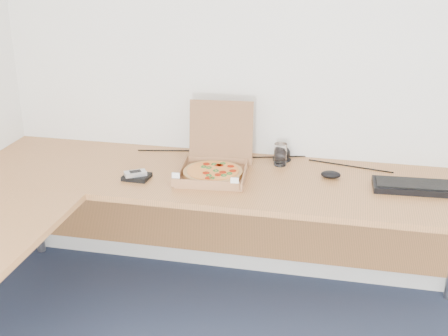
% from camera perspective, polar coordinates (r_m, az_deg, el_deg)
% --- Properties ---
extents(room_shell, '(3.50, 3.50, 2.50)m').
position_cam_1_polar(room_shell, '(1.43, 6.66, -3.88)').
color(room_shell, white).
rests_on(room_shell, ground).
extents(desk, '(2.50, 2.20, 0.73)m').
position_cam_1_polar(desk, '(2.71, -9.17, -4.06)').
color(desk, '#B7743E').
rests_on(desk, ground).
extents(pizza_box, '(0.32, 0.38, 0.33)m').
position_cam_1_polar(pizza_box, '(2.97, -0.97, -0.01)').
color(pizza_box, '#A06B43').
rests_on(pizza_box, desk).
extents(drinking_glass, '(0.07, 0.07, 0.12)m').
position_cam_1_polar(drinking_glass, '(3.10, 5.31, 1.27)').
color(drinking_glass, white).
rests_on(drinking_glass, desk).
extents(keyboard, '(0.46, 0.19, 0.03)m').
position_cam_1_polar(keyboard, '(2.96, 18.20, -1.73)').
color(keyboard, black).
rests_on(keyboard, desk).
extents(mouse, '(0.11, 0.08, 0.04)m').
position_cam_1_polar(mouse, '(2.99, 10.00, -0.61)').
color(mouse, black).
rests_on(mouse, desk).
extents(wallet, '(0.13, 0.11, 0.02)m').
position_cam_1_polar(wallet, '(2.97, -8.20, -0.82)').
color(wallet, black).
rests_on(wallet, desk).
extents(phone, '(0.12, 0.10, 0.02)m').
position_cam_1_polar(phone, '(2.96, -8.33, -0.51)').
color(phone, '#B2B5BA').
rests_on(phone, wallet).
extents(dome_speaker, '(0.10, 0.10, 0.08)m').
position_cam_1_polar(dome_speaker, '(3.18, 5.48, 1.45)').
color(dome_speaker, black).
rests_on(dome_speaker, desk).
extents(cable_bundle, '(0.65, 0.13, 0.01)m').
position_cam_1_polar(cable_bundle, '(3.21, 3.03, 1.01)').
color(cable_bundle, black).
rests_on(cable_bundle, desk).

